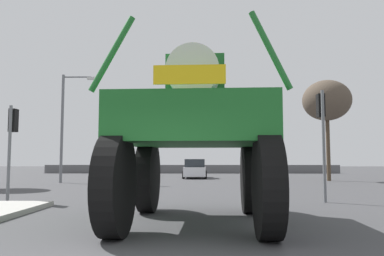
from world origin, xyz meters
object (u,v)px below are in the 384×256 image
(oversize_sprayer, at_px, (195,132))
(streetlight_far_left, at_px, (65,121))
(traffic_signal_near_right, at_px, (322,120))
(bare_tree_right, at_px, (327,101))
(traffic_signal_near_left, at_px, (12,132))
(sedan_ahead, at_px, (195,169))
(traffic_signal_far_left, at_px, (110,139))

(oversize_sprayer, bearing_deg, streetlight_far_left, 31.63)
(traffic_signal_near_right, xyz_separation_m, bare_tree_right, (4.71, 13.36, 2.76))
(bare_tree_right, bearing_deg, traffic_signal_near_left, -139.95)
(sedan_ahead, bearing_deg, streetlight_far_left, 127.69)
(sedan_ahead, xyz_separation_m, traffic_signal_near_right, (4.72, -17.14, 2.17))
(oversize_sprayer, distance_m, traffic_signal_near_right, 6.43)
(sedan_ahead, xyz_separation_m, streetlight_far_left, (-8.37, -6.32, 3.27))
(traffic_signal_far_left, bearing_deg, oversize_sprayer, -71.38)
(sedan_ahead, relative_size, traffic_signal_near_left, 1.20)
(traffic_signal_near_right, bearing_deg, sedan_ahead, 105.38)
(sedan_ahead, height_order, traffic_signal_near_right, traffic_signal_near_right)
(traffic_signal_near_right, bearing_deg, streetlight_far_left, 140.41)
(sedan_ahead, height_order, bare_tree_right, bare_tree_right)
(sedan_ahead, xyz_separation_m, bare_tree_right, (9.43, -3.78, 4.94))
(traffic_signal_near_left, bearing_deg, oversize_sprayer, -34.28)
(oversize_sprayer, height_order, traffic_signal_far_left, oversize_sprayer)
(traffic_signal_far_left, bearing_deg, sedan_ahead, 15.46)
(traffic_signal_near_left, xyz_separation_m, bare_tree_right, (15.89, 13.35, 3.15))
(sedan_ahead, bearing_deg, traffic_signal_near_right, -163.98)
(traffic_signal_near_right, xyz_separation_m, traffic_signal_far_left, (-11.19, 15.35, 0.13))
(oversize_sprayer, xyz_separation_m, bare_tree_right, (9.20, 17.91, 3.50))
(sedan_ahead, bearing_deg, traffic_signal_far_left, 106.09)
(traffic_signal_far_left, distance_m, streetlight_far_left, 5.01)
(oversize_sprayer, relative_size, traffic_signal_near_left, 1.67)
(traffic_signal_far_left, relative_size, bare_tree_right, 0.58)
(sedan_ahead, bearing_deg, oversize_sprayer, -178.76)
(sedan_ahead, distance_m, bare_tree_right, 11.30)
(oversize_sprayer, bearing_deg, traffic_signal_near_right, -42.18)
(traffic_signal_near_right, xyz_separation_m, streetlight_far_left, (-13.09, 10.82, 1.10))
(oversize_sprayer, distance_m, traffic_signal_far_left, 21.02)
(traffic_signal_near_left, bearing_deg, streetlight_far_left, 100.04)
(streetlight_far_left, bearing_deg, oversize_sprayer, -60.77)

